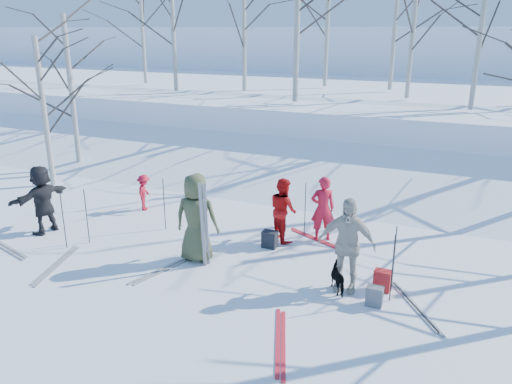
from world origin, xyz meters
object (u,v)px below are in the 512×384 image
at_px(skier_red_north, 323,209).
at_px(backpack_grey, 374,296).
at_px(skier_olive_center, 196,218).
at_px(skier_red_seated, 144,192).
at_px(skier_redor_behind, 283,209).
at_px(backpack_dark, 270,239).
at_px(skier_grey_west, 42,199).
at_px(skier_cream_east, 346,245).
at_px(dog, 340,278).
at_px(backpack_red, 382,280).

xyz_separation_m(skier_red_north, backpack_grey, (1.78, -2.54, -0.60)).
bearing_deg(skier_olive_center, skier_red_seated, -46.53).
bearing_deg(skier_redor_behind, backpack_dark, 119.18).
relative_size(skier_olive_center, backpack_grey, 5.18).
relative_size(skier_redor_behind, backpack_dark, 3.86).
distance_m(skier_grey_west, backpack_dark, 5.70).
distance_m(skier_red_north, skier_grey_west, 6.87).
bearing_deg(skier_red_seated, skier_redor_behind, -116.84).
xyz_separation_m(skier_red_north, skier_cream_east, (1.11, -2.15, 0.15)).
bearing_deg(backpack_dark, skier_red_seated, 167.50).
bearing_deg(skier_red_north, skier_olive_center, 17.84).
xyz_separation_m(dog, backpack_dark, (-2.02, 1.33, -0.08)).
xyz_separation_m(skier_redor_behind, skier_red_seated, (-4.30, 0.38, -0.26)).
distance_m(skier_olive_center, backpack_red, 4.05).
bearing_deg(skier_cream_east, skier_redor_behind, 132.89).
xyz_separation_m(skier_olive_center, skier_cream_east, (3.28, 0.04, -0.04)).
bearing_deg(skier_red_seated, backpack_grey, -131.86).
bearing_deg(skier_olive_center, skier_cream_east, 170.17).
height_order(skier_red_north, skier_cream_east, skier_cream_east).
xyz_separation_m(skier_cream_east, dog, (-0.06, -0.11, -0.66)).
height_order(skier_grey_west, backpack_red, skier_grey_west).
height_order(skier_red_north, skier_grey_west, skier_grey_west).
bearing_deg(dog, backpack_dark, -71.12).
relative_size(backpack_red, backpack_dark, 1.05).
bearing_deg(backpack_red, backpack_dark, 160.63).
relative_size(skier_redor_behind, skier_red_seated, 1.52).
height_order(skier_red_seated, backpack_grey, skier_red_seated).
relative_size(skier_olive_center, dog, 3.00).
distance_m(skier_redor_behind, backpack_red, 3.11).
height_order(skier_olive_center, dog, skier_olive_center).
xyz_separation_m(skier_cream_east, backpack_grey, (0.67, -0.39, -0.75)).
xyz_separation_m(skier_red_seated, skier_grey_west, (-1.29, -2.36, 0.35)).
relative_size(skier_cream_east, skier_grey_west, 1.09).
bearing_deg(skier_grey_west, backpack_red, 100.96).
distance_m(skier_red_north, backpack_red, 2.69).
distance_m(skier_red_north, dog, 2.55).
xyz_separation_m(skier_olive_center, skier_grey_west, (-4.28, -0.18, -0.12)).
bearing_deg(backpack_dark, skier_red_north, 44.16).
bearing_deg(backpack_grey, skier_red_seated, 159.95).
distance_m(skier_olive_center, skier_red_north, 3.09).
bearing_deg(skier_cream_east, backpack_red, 14.10).
bearing_deg(skier_olive_center, skier_grey_west, -8.08).
distance_m(skier_red_north, backpack_dark, 1.47).
relative_size(skier_olive_center, backpack_dark, 4.92).
xyz_separation_m(skier_red_seated, dog, (6.21, -2.26, -0.23)).
relative_size(skier_redor_behind, backpack_red, 3.67).
relative_size(skier_redor_behind, dog, 2.35).
distance_m(skier_cream_east, dog, 0.68).
distance_m(skier_cream_east, backpack_dark, 2.52).
xyz_separation_m(skier_grey_west, backpack_grey, (8.23, -0.18, -0.67)).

